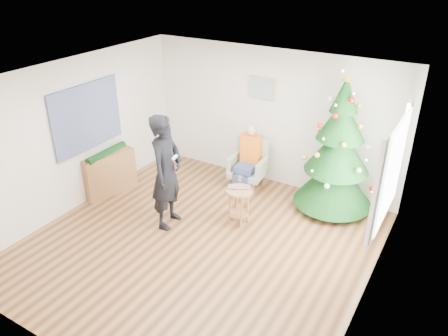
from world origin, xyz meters
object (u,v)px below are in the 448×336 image
Objects in this scene: stool at (239,206)px; standing_man at (166,172)px; armchair at (249,170)px; console at (109,173)px; christmas_tree at (338,151)px.

standing_man is at bearing -150.52° from stool.
console is at bearing -148.69° from armchair.
standing_man is (-1.01, -0.57, 0.63)m from stool.
christmas_tree is at bearing 38.00° from console.
armchair is at bearing -178.42° from christmas_tree.
stool is at bearing -69.90° from standing_man.
christmas_tree is 1.28× the size of standing_man.
stool is 0.66× the size of console.
standing_man is at bearing 5.65° from console.
armchair is (-0.47, 1.24, 0.01)m from stool.
christmas_tree is 4.14m from console.
christmas_tree is 1.90m from stool.
christmas_tree is at bearing -3.34° from armchair.
standing_man is at bearing -111.48° from armchair.
stool is at bearing -74.14° from armchair.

